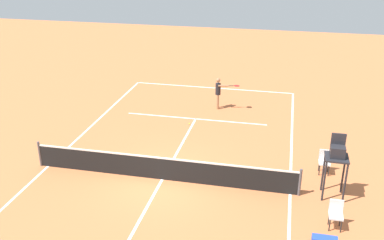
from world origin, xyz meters
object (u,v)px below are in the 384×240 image
at_px(umpire_chair, 337,157).
at_px(courtside_chair_mid, 325,161).
at_px(player_serving, 219,91).
at_px(courtside_chair_near, 336,213).
at_px(tennis_ball, 189,124).

distance_m(umpire_chair, courtside_chair_mid, 2.01).
xyz_separation_m(umpire_chair, courtside_chair_mid, (0.20, -1.69, -1.07)).
distance_m(player_serving, courtside_chair_near, 11.00).
height_order(umpire_chair, courtside_chair_mid, umpire_chair).
height_order(player_serving, courtside_chair_near, player_serving).
height_order(player_serving, umpire_chair, umpire_chair).
relative_size(courtside_chair_near, courtside_chair_mid, 1.00).
xyz_separation_m(umpire_chair, courtside_chair_near, (0.04, 1.89, -1.07)).
bearing_deg(courtside_chair_mid, tennis_ball, -29.46).
bearing_deg(umpire_chair, courtside_chair_near, 88.75).
relative_size(player_serving, courtside_chair_near, 1.81).
height_order(tennis_ball, courtside_chair_near, courtside_chair_near).
bearing_deg(umpire_chair, tennis_ball, -38.96).
relative_size(tennis_ball, umpire_chair, 0.03).
relative_size(tennis_ball, courtside_chair_mid, 0.07).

